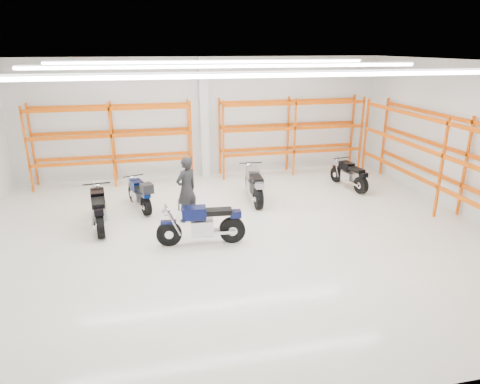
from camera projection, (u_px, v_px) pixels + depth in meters
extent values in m
plane|color=silver|center=(236.00, 235.00, 11.60)|extent=(14.00, 14.00, 0.00)
cube|color=white|center=(203.00, 118.00, 16.41)|extent=(14.00, 0.02, 4.50)
cube|color=white|center=(336.00, 267.00, 5.33)|extent=(14.00, 0.02, 4.50)
cube|color=white|center=(473.00, 142.00, 12.31)|extent=(0.02, 12.00, 4.50)
cube|color=white|center=(236.00, 62.00, 10.14)|extent=(14.00, 12.00, 0.02)
cube|color=white|center=(272.00, 74.00, 7.41)|extent=(10.00, 0.22, 0.10)
cube|color=white|center=(232.00, 66.00, 10.64)|extent=(10.00, 0.22, 0.10)
cube|color=white|center=(213.00, 62.00, 13.41)|extent=(10.00, 0.22, 0.10)
cylinder|color=black|center=(169.00, 234.00, 10.90)|extent=(0.66, 0.18, 0.65)
cylinder|color=black|center=(232.00, 230.00, 11.10)|extent=(0.69, 0.25, 0.67)
cylinder|color=silver|center=(169.00, 234.00, 10.90)|extent=(0.23, 0.17, 0.22)
cylinder|color=silver|center=(232.00, 230.00, 11.10)|extent=(0.26, 0.24, 0.24)
cube|color=#0A0F36|center=(168.00, 222.00, 10.79)|extent=(0.40, 0.19, 0.07)
cube|color=#B7B7BC|center=(202.00, 227.00, 10.97)|extent=(0.59, 0.44, 0.41)
cube|color=#A5A5AA|center=(218.00, 230.00, 11.05)|extent=(0.77, 0.19, 0.09)
cube|color=#0A0F36|center=(194.00, 213.00, 10.81)|extent=(0.64, 0.42, 0.30)
cube|color=black|center=(218.00, 212.00, 10.89)|extent=(0.74, 0.38, 0.13)
cube|color=#0A0F36|center=(236.00, 214.00, 10.97)|extent=(0.30, 0.26, 0.17)
cylinder|color=black|center=(179.00, 205.00, 10.68)|extent=(0.10, 0.76, 0.04)
sphere|color=silver|center=(166.00, 212.00, 10.70)|extent=(0.21, 0.21, 0.21)
cylinder|color=silver|center=(220.00, 233.00, 10.90)|extent=(0.82, 0.17, 0.10)
cylinder|color=black|center=(99.00, 206.00, 12.82)|extent=(0.20, 0.66, 0.65)
cylinder|color=black|center=(101.00, 226.00, 11.36)|extent=(0.27, 0.69, 0.67)
cylinder|color=silver|center=(99.00, 206.00, 12.82)|extent=(0.17, 0.23, 0.22)
cylinder|color=silver|center=(101.00, 226.00, 11.36)|extent=(0.24, 0.26, 0.24)
cube|color=black|center=(98.00, 196.00, 12.71)|extent=(0.20, 0.41, 0.06)
cube|color=#B7B7BC|center=(99.00, 211.00, 12.02)|extent=(0.45, 0.60, 0.41)
cube|color=#A5A5AA|center=(100.00, 220.00, 11.68)|extent=(0.21, 0.77, 0.09)
cube|color=black|center=(98.00, 195.00, 12.06)|extent=(0.43, 0.64, 0.30)
cube|color=black|center=(98.00, 203.00, 11.51)|extent=(0.40, 0.75, 0.13)
cube|color=black|center=(99.00, 211.00, 11.14)|extent=(0.27, 0.31, 0.17)
cylinder|color=black|center=(96.00, 184.00, 12.31)|extent=(0.76, 0.12, 0.04)
sphere|color=silver|center=(97.00, 186.00, 12.66)|extent=(0.21, 0.21, 0.21)
cylinder|color=silver|center=(94.00, 222.00, 11.59)|extent=(0.18, 0.82, 0.10)
cylinder|color=black|center=(132.00, 193.00, 14.02)|extent=(0.28, 0.56, 0.56)
cylinder|color=black|center=(146.00, 206.00, 12.88)|extent=(0.34, 0.60, 0.58)
cylinder|color=silver|center=(132.00, 193.00, 14.02)|extent=(0.18, 0.22, 0.19)
cylinder|color=silver|center=(146.00, 206.00, 12.88)|extent=(0.24, 0.25, 0.20)
cube|color=#021147|center=(132.00, 185.00, 13.93)|extent=(0.23, 0.36, 0.06)
cube|color=#B7B7BC|center=(139.00, 197.00, 13.40)|extent=(0.47, 0.56, 0.35)
cube|color=#A5A5AA|center=(143.00, 203.00, 13.14)|extent=(0.31, 0.65, 0.07)
cube|color=#021147|center=(137.00, 185.00, 13.42)|extent=(0.46, 0.59, 0.26)
cube|color=black|center=(142.00, 189.00, 12.99)|extent=(0.45, 0.67, 0.11)
cube|color=#021147|center=(146.00, 195.00, 12.70)|extent=(0.27, 0.29, 0.15)
cylinder|color=black|center=(133.00, 176.00, 13.61)|extent=(0.63, 0.23, 0.03)
sphere|color=silver|center=(131.00, 178.00, 13.88)|extent=(0.18, 0.18, 0.18)
cylinder|color=silver|center=(139.00, 204.00, 13.04)|extent=(0.29, 0.69, 0.08)
cube|color=black|center=(147.00, 188.00, 12.53)|extent=(0.41, 0.43, 0.28)
cylinder|color=black|center=(249.00, 183.00, 14.95)|extent=(0.17, 0.67, 0.66)
cylinder|color=black|center=(259.00, 198.00, 13.40)|extent=(0.24, 0.69, 0.68)
cylinder|color=silver|center=(249.00, 183.00, 14.95)|extent=(0.17, 0.23, 0.22)
cylinder|color=silver|center=(259.00, 198.00, 13.40)|extent=(0.23, 0.25, 0.24)
cube|color=gray|center=(249.00, 174.00, 14.84)|extent=(0.19, 0.41, 0.07)
cube|color=#B7B7BC|center=(254.00, 187.00, 14.10)|extent=(0.43, 0.59, 0.42)
cube|color=#A5A5AA|center=(256.00, 194.00, 13.74)|extent=(0.17, 0.78, 0.09)
cube|color=gray|center=(253.00, 173.00, 14.15)|extent=(0.41, 0.64, 0.31)
cube|color=black|center=(256.00, 178.00, 13.57)|extent=(0.37, 0.75, 0.13)
cube|color=gray|center=(259.00, 185.00, 13.17)|extent=(0.26, 0.30, 0.18)
cylinder|color=black|center=(251.00, 163.00, 14.42)|extent=(0.77, 0.08, 0.04)
sphere|color=silver|center=(249.00, 165.00, 14.79)|extent=(0.21, 0.21, 0.21)
cylinder|color=silver|center=(251.00, 195.00, 13.67)|extent=(0.14, 0.83, 0.10)
cylinder|color=black|center=(336.00, 174.00, 16.05)|extent=(0.22, 0.59, 0.58)
cylinder|color=black|center=(361.00, 185.00, 14.78)|extent=(0.28, 0.62, 0.60)
cylinder|color=silver|center=(336.00, 174.00, 16.05)|extent=(0.17, 0.22, 0.19)
cylinder|color=silver|center=(361.00, 185.00, 14.78)|extent=(0.23, 0.25, 0.21)
cube|color=black|center=(337.00, 167.00, 15.95)|extent=(0.21, 0.37, 0.06)
cube|color=#B7B7BC|center=(349.00, 177.00, 15.35)|extent=(0.44, 0.56, 0.37)
cube|color=#A5A5AA|center=(355.00, 182.00, 15.06)|extent=(0.24, 0.69, 0.08)
cube|color=black|center=(347.00, 166.00, 15.38)|extent=(0.43, 0.60, 0.27)
cube|color=black|center=(356.00, 170.00, 14.91)|extent=(0.41, 0.68, 0.12)
cube|color=black|center=(363.00, 175.00, 14.58)|extent=(0.26, 0.29, 0.16)
cylinder|color=black|center=(342.00, 158.00, 15.60)|extent=(0.68, 0.16, 0.04)
sphere|color=silver|center=(336.00, 160.00, 15.90)|extent=(0.18, 0.18, 0.18)
cylinder|color=silver|center=(352.00, 183.00, 14.97)|extent=(0.22, 0.73, 0.09)
imported|color=black|center=(186.00, 189.00, 12.26)|extent=(0.84, 0.78, 1.93)
cube|color=white|center=(204.00, 119.00, 16.25)|extent=(0.32, 0.32, 4.50)
cube|color=#DA450E|center=(32.00, 145.00, 15.27)|extent=(0.07, 0.07, 3.00)
cube|color=#DA450E|center=(27.00, 150.00, 14.53)|extent=(0.07, 0.07, 3.00)
cube|color=#DA450E|center=(113.00, 142.00, 15.85)|extent=(0.07, 0.07, 3.00)
cube|color=#DA450E|center=(112.00, 146.00, 15.11)|extent=(0.07, 0.07, 3.00)
cube|color=#DA450E|center=(189.00, 138.00, 16.42)|extent=(0.07, 0.07, 3.00)
cube|color=#DA450E|center=(191.00, 143.00, 15.68)|extent=(0.07, 0.07, 3.00)
cube|color=#DA450E|center=(115.00, 156.00, 16.03)|extent=(5.60, 0.07, 0.12)
cube|color=#DA450E|center=(114.00, 162.00, 15.29)|extent=(5.60, 0.07, 0.12)
cube|color=#DA450E|center=(113.00, 132.00, 15.72)|extent=(5.60, 0.07, 0.12)
cube|color=#DA450E|center=(111.00, 136.00, 14.99)|extent=(5.60, 0.07, 0.12)
cube|color=#DA450E|center=(110.00, 106.00, 15.42)|extent=(5.60, 0.07, 0.12)
cube|color=#DA450E|center=(109.00, 109.00, 14.68)|extent=(5.60, 0.07, 0.12)
cube|color=#DA450E|center=(220.00, 137.00, 16.67)|extent=(0.07, 0.07, 3.00)
cube|color=#DA450E|center=(223.00, 141.00, 15.93)|extent=(0.07, 0.07, 3.00)
cube|color=#DA450E|center=(288.00, 134.00, 17.25)|extent=(0.07, 0.07, 3.00)
cube|color=#DA450E|center=(295.00, 138.00, 16.51)|extent=(0.07, 0.07, 3.00)
cube|color=#DA450E|center=(352.00, 131.00, 17.82)|extent=(0.07, 0.07, 3.00)
cube|color=#DA450E|center=(361.00, 135.00, 17.08)|extent=(0.07, 0.07, 3.00)
cube|color=#DA450E|center=(287.00, 148.00, 17.43)|extent=(5.60, 0.07, 0.12)
cube|color=#DA450E|center=(294.00, 152.00, 16.69)|extent=(5.60, 0.07, 0.12)
cube|color=#DA450E|center=(288.00, 125.00, 17.12)|extent=(5.60, 0.07, 0.12)
cube|color=#DA450E|center=(295.00, 128.00, 16.39)|extent=(5.60, 0.07, 0.12)
cube|color=#DA450E|center=(289.00, 101.00, 16.82)|extent=(5.60, 0.07, 0.12)
cube|color=#DA450E|center=(296.00, 103.00, 16.08)|extent=(5.60, 0.07, 0.12)
cube|color=#DA450E|center=(465.00, 167.00, 12.53)|extent=(0.07, 0.07, 3.00)
cube|color=#DA450E|center=(441.00, 169.00, 12.37)|extent=(0.07, 0.07, 3.00)
cube|color=#DA450E|center=(384.00, 137.00, 16.69)|extent=(0.07, 0.07, 3.00)
cube|color=#DA450E|center=(365.00, 138.00, 16.52)|extent=(0.07, 0.07, 3.00)
cube|color=#DA450E|center=(462.00, 185.00, 12.71)|extent=(0.07, 9.00, 0.12)
cube|color=#DA450E|center=(438.00, 187.00, 12.55)|extent=(0.07, 9.00, 0.12)
cube|color=#DA450E|center=(467.00, 155.00, 12.41)|extent=(0.07, 9.00, 0.12)
cube|color=#DA450E|center=(443.00, 156.00, 12.25)|extent=(0.07, 9.00, 0.12)
cube|color=#DA450E|center=(473.00, 122.00, 12.11)|extent=(0.07, 9.00, 0.12)
cube|color=#DA450E|center=(448.00, 123.00, 11.94)|extent=(0.07, 9.00, 0.12)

